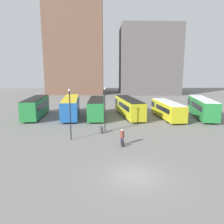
{
  "coord_description": "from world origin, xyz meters",
  "views": [
    {
      "loc": [
        -2.21,
        -15.18,
        7.9
      ],
      "look_at": [
        -1.33,
        13.59,
        2.3
      ],
      "focal_mm": 35.0,
      "sensor_mm": 36.0,
      "label": 1
    }
  ],
  "objects_px": {
    "bus_1": "(71,106)",
    "trash_bin": "(101,130)",
    "bus_3": "(129,107)",
    "lamp_post_0": "(105,106)",
    "lamp_post_1": "(70,110)",
    "bus_0": "(36,107)",
    "bus_5": "(202,107)",
    "bus_4": "(167,109)",
    "bus_2": "(97,107)",
    "suitcase": "(123,144)",
    "traveler": "(122,136)"
  },
  "relations": [
    {
      "from": "lamp_post_0",
      "to": "bus_5",
      "type": "bearing_deg",
      "value": 25.99
    },
    {
      "from": "bus_3",
      "to": "bus_1",
      "type": "bearing_deg",
      "value": 80.58
    },
    {
      "from": "trash_bin",
      "to": "lamp_post_0",
      "type": "bearing_deg",
      "value": 62.11
    },
    {
      "from": "bus_4",
      "to": "bus_2",
      "type": "bearing_deg",
      "value": 79.47
    },
    {
      "from": "bus_1",
      "to": "suitcase",
      "type": "height_order",
      "value": "bus_1"
    },
    {
      "from": "bus_4",
      "to": "bus_5",
      "type": "distance_m",
      "value": 5.95
    },
    {
      "from": "lamp_post_1",
      "to": "trash_bin",
      "type": "distance_m",
      "value": 5.12
    },
    {
      "from": "bus_0",
      "to": "bus_5",
      "type": "relative_size",
      "value": 0.9
    },
    {
      "from": "bus_0",
      "to": "lamp_post_0",
      "type": "height_order",
      "value": "lamp_post_0"
    },
    {
      "from": "lamp_post_0",
      "to": "trash_bin",
      "type": "distance_m",
      "value": 3.1
    },
    {
      "from": "bus_1",
      "to": "trash_bin",
      "type": "bearing_deg",
      "value": -157.84
    },
    {
      "from": "bus_0",
      "to": "trash_bin",
      "type": "bearing_deg",
      "value": -134.48
    },
    {
      "from": "bus_0",
      "to": "suitcase",
      "type": "height_order",
      "value": "bus_0"
    },
    {
      "from": "bus_4",
      "to": "trash_bin",
      "type": "distance_m",
      "value": 13.69
    },
    {
      "from": "traveler",
      "to": "lamp_post_0",
      "type": "bearing_deg",
      "value": 42.58
    },
    {
      "from": "bus_2",
      "to": "bus_3",
      "type": "xyz_separation_m",
      "value": [
        5.51,
        0.82,
        -0.02
      ]
    },
    {
      "from": "bus_2",
      "to": "bus_4",
      "type": "bearing_deg",
      "value": -95.26
    },
    {
      "from": "bus_0",
      "to": "bus_4",
      "type": "distance_m",
      "value": 21.93
    },
    {
      "from": "bus_2",
      "to": "lamp_post_0",
      "type": "distance_m",
      "value": 8.85
    },
    {
      "from": "lamp_post_1",
      "to": "trash_bin",
      "type": "height_order",
      "value": "lamp_post_1"
    },
    {
      "from": "bus_2",
      "to": "bus_4",
      "type": "xyz_separation_m",
      "value": [
        11.68,
        -1.08,
        -0.18
      ]
    },
    {
      "from": "bus_1",
      "to": "bus_5",
      "type": "distance_m",
      "value": 22.08
    },
    {
      "from": "traveler",
      "to": "lamp_post_0",
      "type": "xyz_separation_m",
      "value": [
        -1.81,
        5.36,
        2.29
      ]
    },
    {
      "from": "bus_4",
      "to": "lamp_post_0",
      "type": "distance_m",
      "value": 12.84
    },
    {
      "from": "bus_3",
      "to": "traveler",
      "type": "relative_size",
      "value": 6.61
    },
    {
      "from": "bus_3",
      "to": "bus_4",
      "type": "relative_size",
      "value": 1.18
    },
    {
      "from": "bus_5",
      "to": "suitcase",
      "type": "bearing_deg",
      "value": 142.4
    },
    {
      "from": "bus_1",
      "to": "suitcase",
      "type": "distance_m",
      "value": 17.21
    },
    {
      "from": "bus_3",
      "to": "suitcase",
      "type": "relative_size",
      "value": 14.37
    },
    {
      "from": "bus_0",
      "to": "bus_1",
      "type": "height_order",
      "value": "bus_0"
    },
    {
      "from": "suitcase",
      "to": "lamp_post_1",
      "type": "relative_size",
      "value": 0.14
    },
    {
      "from": "bus_3",
      "to": "suitcase",
      "type": "distance_m",
      "value": 15.48
    },
    {
      "from": "bus_0",
      "to": "bus_1",
      "type": "distance_m",
      "value": 5.8
    },
    {
      "from": "bus_1",
      "to": "bus_5",
      "type": "xyz_separation_m",
      "value": [
        22.02,
        -1.57,
        0.01
      ]
    },
    {
      "from": "bus_4",
      "to": "lamp_post_1",
      "type": "xyz_separation_m",
      "value": [
        -14.15,
        -10.8,
        1.91
      ]
    },
    {
      "from": "bus_1",
      "to": "bus_2",
      "type": "xyz_separation_m",
      "value": [
        4.41,
        -0.89,
        -0.06
      ]
    },
    {
      "from": "bus_5",
      "to": "trash_bin",
      "type": "height_order",
      "value": "bus_5"
    },
    {
      "from": "bus_3",
      "to": "trash_bin",
      "type": "bearing_deg",
      "value": 147.06
    },
    {
      "from": "lamp_post_0",
      "to": "lamp_post_1",
      "type": "bearing_deg",
      "value": -139.6
    },
    {
      "from": "bus_0",
      "to": "bus_4",
      "type": "relative_size",
      "value": 0.98
    },
    {
      "from": "bus_2",
      "to": "bus_3",
      "type": "relative_size",
      "value": 0.82
    },
    {
      "from": "bus_4",
      "to": "traveler",
      "type": "xyz_separation_m",
      "value": [
        -8.45,
        -12.85,
        -0.45
      ]
    },
    {
      "from": "bus_3",
      "to": "bus_5",
      "type": "distance_m",
      "value": 12.2
    },
    {
      "from": "bus_0",
      "to": "trash_bin",
      "type": "relative_size",
      "value": 11.39
    },
    {
      "from": "trash_bin",
      "to": "bus_3",
      "type": "bearing_deg",
      "value": 66.08
    },
    {
      "from": "bus_1",
      "to": "lamp_post_0",
      "type": "height_order",
      "value": "lamp_post_0"
    },
    {
      "from": "bus_0",
      "to": "bus_3",
      "type": "height_order",
      "value": "bus_0"
    },
    {
      "from": "bus_2",
      "to": "bus_0",
      "type": "bearing_deg",
      "value": 87.38
    },
    {
      "from": "suitcase",
      "to": "lamp_post_0",
      "type": "bearing_deg",
      "value": 41.44
    },
    {
      "from": "bus_4",
      "to": "suitcase",
      "type": "xyz_separation_m",
      "value": [
        -8.4,
        -13.36,
        -1.21
      ]
    }
  ]
}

